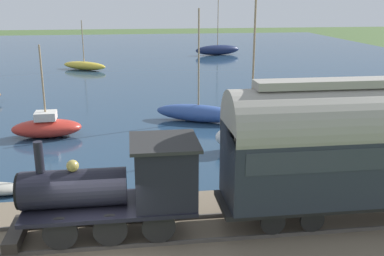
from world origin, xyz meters
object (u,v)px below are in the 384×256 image
(passenger_coach, at_px, (375,142))
(sailboat_white, at_px, (251,134))
(steam_locomotive, at_px, (125,183))
(sailboat_navy, at_px, (218,50))
(sailboat_red, at_px, (47,127))
(sailboat_blue, at_px, (198,113))
(rowboat_far_out, at_px, (329,171))
(sailboat_yellow, at_px, (84,65))

(passenger_coach, xyz_separation_m, sailboat_white, (8.48, 1.68, -2.25))
(steam_locomotive, bearing_deg, sailboat_navy, -14.29)
(sailboat_white, bearing_deg, steam_locomotive, 145.42)
(sailboat_red, bearing_deg, sailboat_navy, -26.99)
(sailboat_navy, bearing_deg, sailboat_red, 143.02)
(sailboat_blue, height_order, sailboat_white, sailboat_white)
(sailboat_red, bearing_deg, sailboat_blue, -79.11)
(sailboat_white, bearing_deg, rowboat_far_out, -145.88)
(sailboat_white, relative_size, sailboat_yellow, 1.91)
(steam_locomotive, xyz_separation_m, sailboat_white, (8.48, -6.18, -1.33))
(steam_locomotive, relative_size, passenger_coach, 0.57)
(passenger_coach, distance_m, rowboat_far_out, 5.47)
(steam_locomotive, height_order, sailboat_yellow, sailboat_yellow)
(sailboat_yellow, relative_size, sailboat_navy, 0.60)
(sailboat_blue, bearing_deg, sailboat_yellow, 48.08)
(sailboat_yellow, distance_m, sailboat_navy, 19.60)
(steam_locomotive, distance_m, sailboat_blue, 14.94)
(sailboat_navy, xyz_separation_m, rowboat_far_out, (-42.27, 3.28, -0.42))
(sailboat_white, bearing_deg, passenger_coach, -167.31)
(steam_locomotive, distance_m, sailboat_white, 10.58)
(passenger_coach, height_order, sailboat_blue, sailboat_blue)
(steam_locomotive, height_order, passenger_coach, passenger_coach)
(sailboat_red, relative_size, rowboat_far_out, 1.78)
(passenger_coach, xyz_separation_m, sailboat_yellow, (36.28, 12.41, -2.63))
(steam_locomotive, xyz_separation_m, passenger_coach, (-0.00, -7.86, 0.93))
(sailboat_blue, xyz_separation_m, rowboat_far_out, (-9.58, -4.27, -0.30))
(sailboat_red, xyz_separation_m, sailboat_navy, (34.66, -16.37, 0.12))
(sailboat_blue, distance_m, sailboat_navy, 33.55)
(passenger_coach, distance_m, sailboat_navy, 47.12)
(sailboat_white, distance_m, sailboat_red, 11.25)
(sailboat_yellow, xyz_separation_m, sailboat_navy, (10.60, -16.49, 0.22))
(sailboat_white, xyz_separation_m, rowboat_far_out, (-3.87, -2.48, -0.57))
(sailboat_white, distance_m, rowboat_far_out, 4.63)
(sailboat_blue, distance_m, sailboat_white, 5.99)
(sailboat_white, relative_size, rowboat_far_out, 3.47)
(rowboat_far_out, bearing_deg, sailboat_yellow, 32.39)
(sailboat_navy, bearing_deg, rowboat_far_out, 163.86)
(sailboat_white, bearing_deg, sailboat_yellow, 22.62)
(sailboat_blue, bearing_deg, sailboat_red, 128.67)
(sailboat_white, xyz_separation_m, sailboat_navy, (38.40, -5.75, -0.15))
(passenger_coach, distance_m, sailboat_blue, 14.83)
(sailboat_blue, xyz_separation_m, sailboat_yellow, (22.09, 8.93, -0.11))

